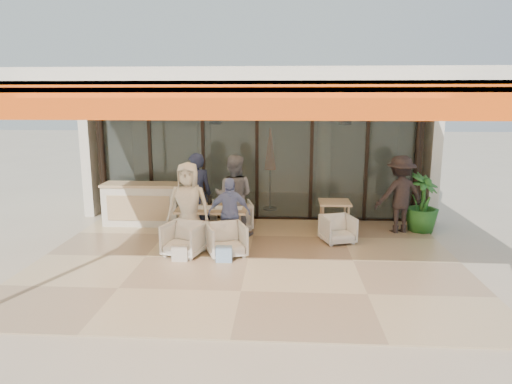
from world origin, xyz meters
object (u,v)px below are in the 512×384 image
(diner_periwinkle, at_px, (229,213))
(standing_woman, at_px, (400,195))
(potted_palm, at_px, (422,203))
(diner_cream, at_px, (188,205))
(chair_far_left, at_px, (201,214))
(diner_grey, at_px, (234,196))
(chair_far_right, at_px, (236,214))
(dining_table, at_px, (212,210))
(chair_near_right, at_px, (226,238))
(side_table, at_px, (335,206))
(diner_navy, at_px, (197,194))
(host_counter, at_px, (142,204))
(side_chair, at_px, (338,228))
(chair_near_left, at_px, (184,238))

(diner_periwinkle, xyz_separation_m, standing_woman, (3.75, 1.33, 0.16))
(potted_palm, bearing_deg, diner_cream, -164.45)
(chair_far_left, distance_m, diner_grey, 1.13)
(potted_palm, bearing_deg, diner_periwinkle, -161.59)
(chair_far_right, bearing_deg, dining_table, 52.61)
(diner_grey, relative_size, potted_palm, 1.34)
(chair_far_left, relative_size, chair_near_right, 0.99)
(side_table, bearing_deg, diner_navy, -174.10)
(diner_cream, xyz_separation_m, side_table, (3.11, 1.22, -0.26))
(chair_near_right, bearing_deg, diner_cream, 128.24)
(chair_far_left, bearing_deg, diner_cream, 75.64)
(diner_navy, relative_size, potted_palm, 1.37)
(host_counter, xyz_separation_m, dining_table, (1.89, -1.14, 0.16))
(diner_navy, xyz_separation_m, potted_palm, (5.14, 0.53, -0.25))
(chair_far_left, distance_m, potted_palm, 5.15)
(dining_table, xyz_separation_m, diner_navy, (-0.41, 0.44, 0.25))
(dining_table, height_order, potted_palm, potted_palm)
(host_counter, bearing_deg, chair_far_right, -4.93)
(dining_table, xyz_separation_m, diner_grey, (0.43, 0.44, 0.23))
(chair_near_right, distance_m, diner_cream, 1.11)
(dining_table, bearing_deg, diner_navy, 133.02)
(host_counter, bearing_deg, diner_cream, -47.29)
(chair_near_right, height_order, diner_cream, diner_cream)
(diner_cream, xyz_separation_m, side_chair, (3.11, 0.47, -0.56))
(diner_navy, bearing_deg, chair_far_right, -166.01)
(diner_grey, xyz_separation_m, diner_cream, (-0.84, -0.90, -0.02))
(diner_cream, distance_m, potted_palm, 5.34)
(chair_far_right, relative_size, diner_grey, 0.40)
(diner_grey, xyz_separation_m, standing_woman, (3.75, 0.43, -0.02))
(chair_near_left, distance_m, chair_near_right, 0.84)
(host_counter, height_order, diner_periwinkle, diner_periwinkle)
(diner_periwinkle, distance_m, side_chair, 2.36)
(diner_periwinkle, distance_m, standing_woman, 3.98)
(chair_far_right, distance_m, side_chair, 2.45)
(chair_near_left, bearing_deg, host_counter, 141.41)
(potted_palm, bearing_deg, chair_far_left, -179.67)
(chair_near_right, xyz_separation_m, diner_navy, (-0.84, 1.40, 0.58))
(diner_cream, distance_m, standing_woman, 4.78)
(chair_near_left, bearing_deg, chair_near_right, 16.29)
(chair_near_right, height_order, diner_navy, diner_navy)
(dining_table, xyz_separation_m, potted_palm, (4.72, 0.97, -0.00))
(chair_far_left, distance_m, diner_cream, 1.50)
(standing_woman, bearing_deg, host_counter, -18.06)
(dining_table, xyz_separation_m, chair_far_right, (0.43, 0.94, -0.32))
(chair_near_left, height_order, standing_woman, standing_woman)
(standing_woman, bearing_deg, side_table, -11.24)
(chair_near_right, height_order, side_chair, chair_near_right)
(side_chair, relative_size, potted_palm, 0.48)
(host_counter, distance_m, chair_near_right, 3.13)
(chair_far_right, height_order, diner_navy, diner_navy)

